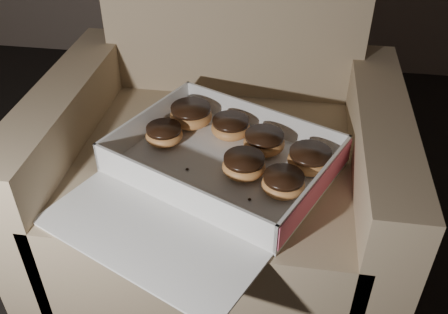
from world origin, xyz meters
name	(u,v)px	position (x,y,z in m)	size (l,w,h in m)	color
armchair	(219,174)	(0.04, 1.10, 0.26)	(0.80, 0.68, 0.84)	#967E5F
bakery_box	(213,174)	(0.05, 0.94, 0.39)	(0.59, 0.62, 0.07)	silver
donut_a	(231,127)	(0.06, 1.09, 0.41)	(0.09, 0.09, 0.04)	#DD964D
donut_b	(310,160)	(0.24, 1.00, 0.41)	(0.09, 0.09, 0.05)	#DD964D
donut_c	(191,115)	(-0.03, 1.13, 0.41)	(0.10, 0.10, 0.05)	#DD964D
donut_d	(283,183)	(0.19, 0.92, 0.40)	(0.08, 0.08, 0.04)	#DD964D
donut_e	(164,134)	(-0.08, 1.05, 0.40)	(0.08, 0.08, 0.04)	#DD964D
donut_f	(244,165)	(0.11, 0.96, 0.41)	(0.09, 0.09, 0.04)	#DD964D
donut_g	(264,142)	(0.14, 1.05, 0.41)	(0.09, 0.09, 0.04)	#DD964D
crumb_a	(286,225)	(0.20, 0.82, 0.38)	(0.01, 0.01, 0.00)	black
crumb_b	(162,145)	(-0.08, 1.03, 0.38)	(0.01, 0.01, 0.00)	black
crumb_c	(268,235)	(0.17, 0.79, 0.38)	(0.01, 0.01, 0.00)	black
crumb_d	(249,199)	(0.13, 0.88, 0.38)	(0.01, 0.01, 0.00)	black
crumb_e	(187,169)	(-0.01, 0.96, 0.38)	(0.01, 0.01, 0.00)	black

